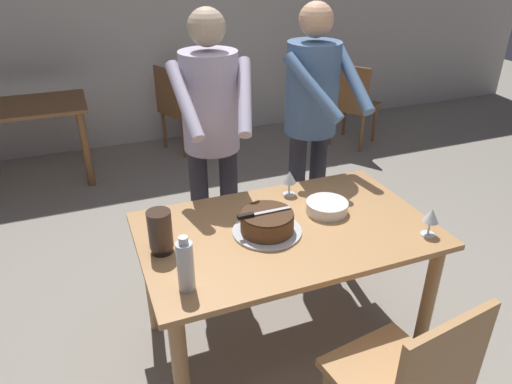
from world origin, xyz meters
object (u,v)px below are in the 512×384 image
object	(u,v)px
cake_on_platter	(267,224)
person_standing_beside	(312,113)
cake_knife	(253,215)
wine_glass_near	(289,178)
hurricane_lamp	(160,232)
background_chair_1	(180,106)
chair_near_side	(407,381)
wine_glass_far	(431,216)
person_cutting_cake	(212,128)
background_table	(30,122)
plate_stack	(327,207)
main_dining_table	(286,247)
water_bottle	(185,265)
background_chair_0	(352,102)

from	to	relation	value
cake_on_platter	person_standing_beside	size ratio (longest dim) A/B	0.20
cake_knife	wine_glass_near	xyz separation A→B (m)	(0.34, 0.32, -0.01)
hurricane_lamp	background_chair_1	xyz separation A→B (m)	(0.75, 2.91, -0.37)
hurricane_lamp	chair_near_side	world-z (taller)	hurricane_lamp
wine_glass_far	person_cutting_cake	size ratio (longest dim) A/B	0.08
background_table	background_chair_1	distance (m)	1.44
background_table	cake_knife	bearing A→B (deg)	-67.68
cake_knife	plate_stack	size ratio (longest dim) A/B	1.23
cake_on_platter	wine_glass_near	world-z (taller)	wine_glass_near
main_dining_table	background_table	distance (m)	2.99
main_dining_table	wine_glass_far	distance (m)	0.72
cake_on_platter	wine_glass_near	size ratio (longest dim) A/B	2.36
cake_on_platter	hurricane_lamp	size ratio (longest dim) A/B	1.62
water_bottle	hurricane_lamp	bearing A→B (deg)	98.28
background_table	background_chair_1	world-z (taller)	background_chair_1
hurricane_lamp	background_table	xyz separation A→B (m)	(-0.67, 2.67, -0.28)
person_cutting_cake	chair_near_side	bearing A→B (deg)	-77.30
cake_knife	water_bottle	bearing A→B (deg)	-145.83
wine_glass_far	background_chair_1	world-z (taller)	background_chair_1
wine_glass_near	person_cutting_cake	distance (m)	0.52
plate_stack	background_chair_0	world-z (taller)	background_chair_0
person_cutting_cake	wine_glass_far	bearing A→B (deg)	-50.34
wine_glass_far	chair_near_side	distance (m)	0.78
hurricane_lamp	wine_glass_near	bearing A→B (deg)	20.67
cake_on_platter	background_chair_1	xyz separation A→B (m)	(0.24, 2.94, -0.31)
person_standing_beside	background_chair_1	distance (m)	2.35
water_bottle	person_cutting_cake	bearing A→B (deg)	66.90
cake_on_platter	hurricane_lamp	xyz separation A→B (m)	(-0.51, 0.03, 0.06)
wine_glass_far	person_standing_beside	bearing A→B (deg)	98.10
wine_glass_near	hurricane_lamp	world-z (taller)	hurricane_lamp
chair_near_side	background_chair_0	world-z (taller)	same
cake_on_platter	cake_knife	xyz separation A→B (m)	(-0.07, -0.00, 0.06)
person_standing_beside	background_chair_0	distance (m)	2.31
main_dining_table	cake_on_platter	world-z (taller)	cake_on_platter
cake_on_platter	background_chair_0	bearing A→B (deg)	50.41
plate_stack	hurricane_lamp	world-z (taller)	hurricane_lamp
person_cutting_cake	plate_stack	bearing A→B (deg)	-52.99
wine_glass_near	hurricane_lamp	distance (m)	0.83
main_dining_table	chair_near_side	distance (m)	0.84
wine_glass_near	background_table	xyz separation A→B (m)	(-1.45, 2.38, -0.28)
plate_stack	water_bottle	world-z (taller)	water_bottle
wine_glass_far	water_bottle	xyz separation A→B (m)	(-1.18, 0.03, 0.01)
main_dining_table	background_chair_1	bearing A→B (deg)	87.34
wine_glass_far	main_dining_table	bearing A→B (deg)	153.66
cake_knife	person_cutting_cake	xyz separation A→B (m)	(-0.00, 0.65, 0.21)
person_standing_beside	background_chair_0	bearing A→B (deg)	50.66
hurricane_lamp	background_table	distance (m)	2.77
main_dining_table	wine_glass_near	bearing A→B (deg)	63.03
cake_on_platter	water_bottle	bearing A→B (deg)	-150.12
main_dining_table	water_bottle	world-z (taller)	water_bottle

